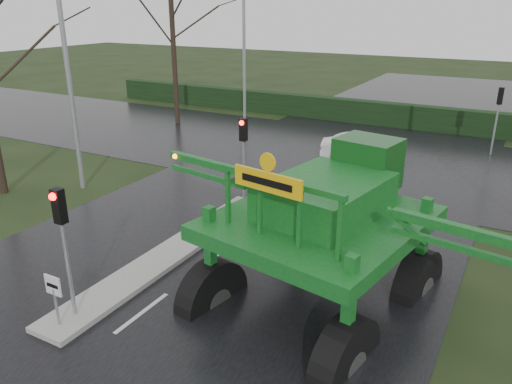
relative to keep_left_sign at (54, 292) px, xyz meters
The scene contains 14 objects.
ground 2.25m from the keep_left_sign, 49.10° to the left, with size 140.00×140.00×0.00m, color black.
road_main 11.62m from the keep_left_sign, 83.55° to the left, with size 14.00×80.00×0.02m, color black.
road_cross 17.58m from the keep_left_sign, 85.75° to the left, with size 80.00×12.00×0.02m, color black.
median_island 4.60m from the keep_left_sign, 90.00° to the left, with size 1.20×10.00×0.16m, color gray.
hedge_row 25.54m from the keep_left_sign, 87.08° to the left, with size 44.00×0.90×1.50m, color black.
keep_left_sign is the anchor object (origin of this frame).
traffic_signal_near 1.61m from the keep_left_sign, 90.00° to the left, with size 0.26×0.33×3.52m.
traffic_signal_mid 9.12m from the keep_left_sign, 90.00° to the left, with size 0.26×0.33×3.52m.
traffic_signal_far 22.93m from the keep_left_sign, 70.07° to the left, with size 0.26×0.33×3.52m.
street_light_left_near 11.32m from the keep_left_sign, 132.59° to the left, with size 3.85×0.30×10.00m.
street_light_left_far 23.11m from the keep_left_sign, 107.78° to the left, with size 3.85×0.30×10.00m.
tree_left_far 23.30m from the keep_left_sign, 119.87° to the left, with size 7.70×7.70×13.26m.
crop_sprayer 4.40m from the keep_left_sign, 51.03° to the left, with size 10.02×7.04×5.67m.
white_sedan 17.16m from the keep_left_sign, 82.57° to the left, with size 1.43×4.11×1.35m, color white.
Camera 1 is at (7.84, -8.15, 7.50)m, focal length 35.00 mm.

